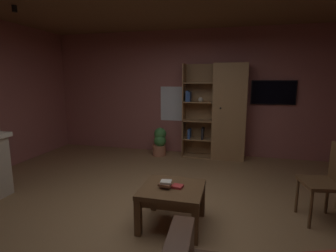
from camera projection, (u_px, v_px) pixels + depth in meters
floor at (160, 217)px, 3.16m from camera, size 6.55×5.76×0.02m
wall_back at (195, 93)px, 5.70m from camera, size 6.67×0.06×2.69m
window_pane_back at (176, 104)px, 5.81m from camera, size 0.69×0.01×0.76m
bookshelf_cabinet at (225, 112)px, 5.35m from camera, size 1.29×0.41×1.97m
coffee_table at (172, 194)px, 2.91m from camera, size 0.69×0.65×0.46m
table_book_0 at (177, 186)px, 2.88m from camera, size 0.13×0.12×0.03m
table_book_1 at (165, 185)px, 2.86m from camera, size 0.15×0.12×0.03m
table_book_2 at (166, 182)px, 2.87m from camera, size 0.13×0.12×0.02m
dining_chair at (329, 178)px, 2.97m from camera, size 0.49×0.49×0.92m
potted_floor_plant at (160, 142)px, 5.67m from camera, size 0.30×0.32×0.61m
wall_mounted_tv at (273, 92)px, 5.25m from camera, size 0.87×0.06×0.49m
track_light_spot_0 at (15, 9)px, 3.64m from camera, size 0.07×0.07×0.09m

